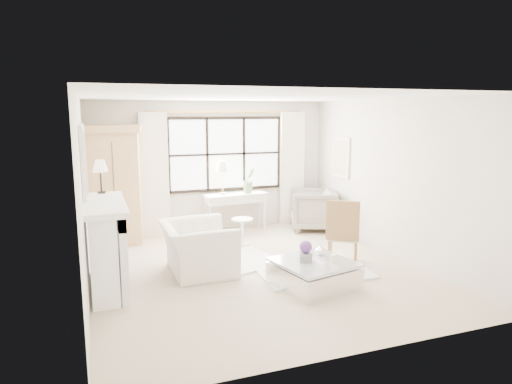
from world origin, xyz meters
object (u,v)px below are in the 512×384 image
club_armchair (198,248)px  coffee_table (314,274)px  armoire (113,184)px  console_table (235,212)px

club_armchair → coffee_table: size_ratio=1.01×
armoire → console_table: armoire is taller
armoire → coffee_table: armoire is taller
console_table → coffee_table: size_ratio=1.12×
club_armchair → coffee_table: (1.43, -1.15, -0.21)m
console_table → coffee_table: console_table is taller
console_table → club_armchair: bearing=-125.8°
armoire → club_armchair: size_ratio=1.86×
console_table → club_armchair: 2.56m
console_table → armoire: bearing=175.6°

